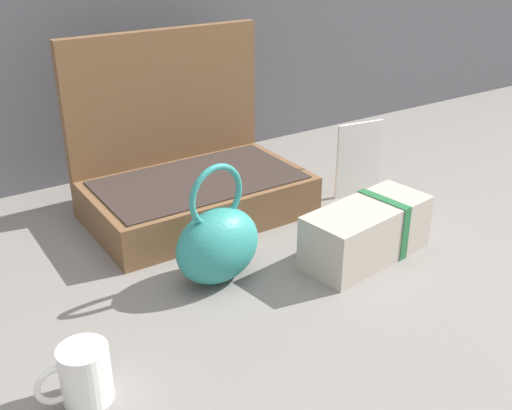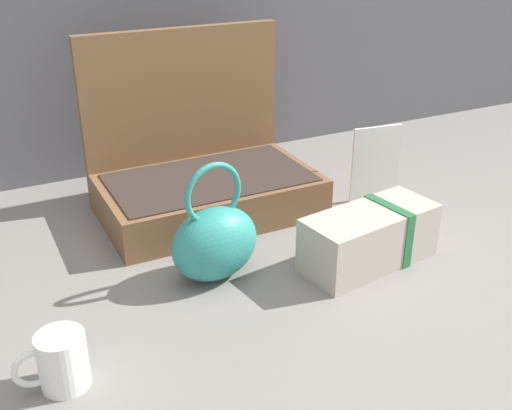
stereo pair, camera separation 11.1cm
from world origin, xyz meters
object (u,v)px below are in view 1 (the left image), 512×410
object	(u,v)px
teal_pouch_handbag	(218,243)
coffee_mug	(83,375)
open_suitcase	(190,175)
cream_toiletry_bag	(368,231)
info_card_left	(359,159)

from	to	relation	value
teal_pouch_handbag	coffee_mug	bearing A→B (deg)	-151.27
open_suitcase	cream_toiletry_bag	world-z (taller)	open_suitcase
teal_pouch_handbag	info_card_left	bearing A→B (deg)	17.66
open_suitcase	teal_pouch_handbag	xyz separation A→B (m)	(-0.09, -0.28, -0.01)
open_suitcase	cream_toiletry_bag	xyz separation A→B (m)	(0.19, -0.36, -0.03)
cream_toiletry_bag	info_card_left	size ratio (longest dim) A/B	1.57
teal_pouch_handbag	coffee_mug	distance (m)	0.35
cream_toiletry_bag	open_suitcase	bearing A→B (deg)	117.47
coffee_mug	info_card_left	distance (m)	0.83
open_suitcase	coffee_mug	world-z (taller)	open_suitcase
open_suitcase	info_card_left	bearing A→B (deg)	-20.12
coffee_mug	info_card_left	bearing A→B (deg)	22.29
open_suitcase	teal_pouch_handbag	distance (m)	0.30
coffee_mug	open_suitcase	bearing A→B (deg)	48.50
cream_toiletry_bag	coffee_mug	distance (m)	0.59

